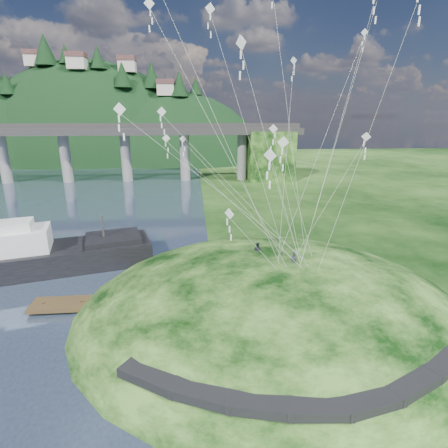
{
  "coord_description": "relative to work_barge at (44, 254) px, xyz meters",
  "views": [
    {
      "loc": [
        1.27,
        -25.42,
        16.73
      ],
      "look_at": [
        4.0,
        6.0,
        7.0
      ],
      "focal_mm": 28.0,
      "sensor_mm": 36.0,
      "label": 1
    }
  ],
  "objects": [
    {
      "name": "bridge",
      "position": [
        -10.7,
        57.48,
        7.73
      ],
      "size": [
        160.0,
        11.0,
        15.0
      ],
      "color": "#2D2B2B",
      "rests_on": "ground"
    },
    {
      "name": "ground",
      "position": [
        15.76,
        -12.58,
        -1.98
      ],
      "size": [
        320.0,
        320.0,
        0.0
      ],
      "primitive_type": "plane",
      "color": "black",
      "rests_on": "ground"
    },
    {
      "name": "far_ridge",
      "position": [
        -27.82,
        109.59,
        -9.41
      ],
      "size": [
        153.0,
        70.0,
        94.5
      ],
      "color": "black",
      "rests_on": "ground"
    },
    {
      "name": "grass_hill",
      "position": [
        23.76,
        -10.58,
        -3.48
      ],
      "size": [
        36.0,
        32.0,
        13.0
      ],
      "color": "black",
      "rests_on": "ground"
    },
    {
      "name": "kite_swarm",
      "position": [
        21.88,
        -11.24,
        17.03
      ],
      "size": [
        20.98,
        16.48,
        19.43
      ],
      "color": "white",
      "rests_on": "ground"
    },
    {
      "name": "work_barge",
      "position": [
        0.0,
        0.0,
        0.0
      ],
      "size": [
        23.35,
        11.86,
        7.88
      ],
      "color": "black",
      "rests_on": "ground"
    },
    {
      "name": "footpath",
      "position": [
        23.22,
        -22.33,
        0.11
      ],
      "size": [
        22.29,
        5.84,
        0.83
      ],
      "color": "black",
      "rests_on": "ground"
    },
    {
      "name": "wooden_dock",
      "position": [
        9.96,
        -8.82,
        -1.49
      ],
      "size": [
        15.6,
        2.51,
        1.11
      ],
      "color": "#3E2E19",
      "rests_on": "ground"
    },
    {
      "name": "kite_flyers",
      "position": [
        23.8,
        -9.65,
        3.81
      ],
      "size": [
        3.38,
        3.77,
        1.87
      ],
      "color": "#272B34",
      "rests_on": "ground"
    }
  ]
}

